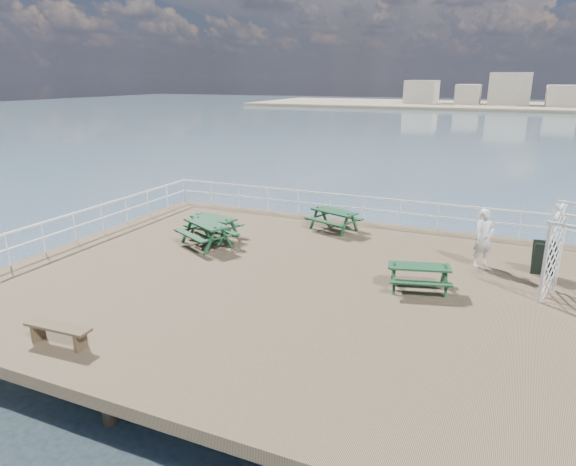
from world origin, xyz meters
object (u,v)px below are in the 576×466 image
(flat_bench_near, at_px, (58,330))
(picnic_table_d, at_px, (206,229))
(picnic_table_b, at_px, (334,216))
(person, at_px, (484,238))
(picnic_table_c, at_px, (419,272))
(picnic_table_a, at_px, (214,222))

(flat_bench_near, bearing_deg, picnic_table_d, 93.72)
(picnic_table_b, xyz_separation_m, person, (5.59, -1.91, 0.37))
(person, bearing_deg, picnic_table_c, -157.09)
(picnic_table_a, relative_size, person, 1.09)
(picnic_table_a, xyz_separation_m, picnic_table_c, (7.94, -1.95, -0.03))
(picnic_table_a, height_order, person, person)
(picnic_table_d, bearing_deg, picnic_table_a, 135.06)
(picnic_table_c, distance_m, flat_bench_near, 9.35)
(picnic_table_d, height_order, flat_bench_near, picnic_table_d)
(picnic_table_b, bearing_deg, picnic_table_c, -28.34)
(picnic_table_a, bearing_deg, picnic_table_d, -61.36)
(picnic_table_b, relative_size, flat_bench_near, 1.34)
(picnic_table_a, xyz_separation_m, picnic_table_b, (3.82, 2.66, 0.01))
(flat_bench_near, height_order, person, person)
(picnic_table_b, distance_m, flat_bench_near, 11.36)
(picnic_table_b, relative_size, person, 1.18)
(picnic_table_a, relative_size, flat_bench_near, 1.24)
(picnic_table_a, xyz_separation_m, flat_bench_near, (1.15, -8.38, -0.21))
(person, bearing_deg, picnic_table_a, 146.11)
(picnic_table_a, distance_m, flat_bench_near, 8.46)
(person, bearing_deg, flat_bench_near, -170.60)
(picnic_table_a, relative_size, picnic_table_b, 0.92)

